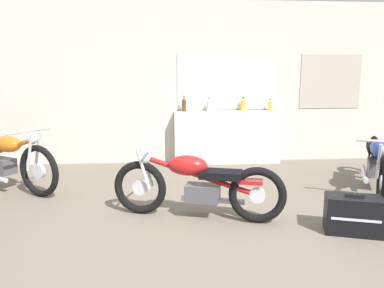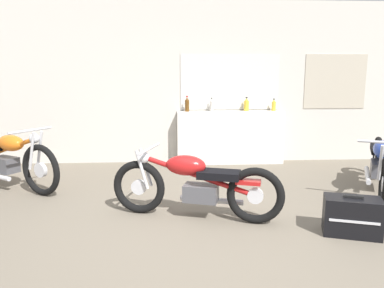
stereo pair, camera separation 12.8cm
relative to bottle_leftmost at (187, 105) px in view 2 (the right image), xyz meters
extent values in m
plane|color=#706656|center=(0.00, -3.19, -1.04)|extent=(24.00, 24.00, 0.00)
cube|color=beige|center=(0.00, 0.18, 0.36)|extent=(10.00, 0.06, 2.80)
cube|color=silver|center=(0.76, 0.15, 0.38)|extent=(1.68, 0.01, 0.90)
cube|color=beige|center=(0.76, 0.14, 0.38)|extent=(1.74, 0.01, 0.96)
cube|color=#B2A893|center=(2.65, 0.15, 0.39)|extent=(1.11, 0.01, 0.95)
cube|color=silver|center=(0.76, 0.00, -0.58)|extent=(1.86, 0.28, 0.92)
cylinder|color=#5B3814|center=(0.00, 0.00, -0.02)|extent=(0.07, 0.07, 0.19)
cone|color=#5B3814|center=(0.00, 0.00, 0.10)|extent=(0.06, 0.06, 0.05)
cylinder|color=red|center=(0.00, 0.00, 0.14)|extent=(0.03, 0.03, 0.02)
cylinder|color=#B7B2A8|center=(0.43, 0.04, -0.04)|extent=(0.06, 0.06, 0.17)
cone|color=#B7B2A8|center=(0.43, 0.04, 0.07)|extent=(0.05, 0.05, 0.05)
cylinder|color=black|center=(0.43, 0.04, 0.10)|extent=(0.02, 0.02, 0.02)
cylinder|color=gold|center=(1.04, 0.04, -0.03)|extent=(0.09, 0.09, 0.17)
cone|color=gold|center=(1.04, 0.04, 0.08)|extent=(0.07, 0.07, 0.05)
cylinder|color=black|center=(1.04, 0.04, 0.11)|extent=(0.04, 0.04, 0.02)
cylinder|color=gold|center=(1.52, 0.03, -0.04)|extent=(0.07, 0.07, 0.16)
cone|color=gold|center=(1.52, 0.03, 0.06)|extent=(0.06, 0.06, 0.04)
cylinder|color=black|center=(1.52, 0.03, 0.09)|extent=(0.03, 0.03, 0.02)
torus|color=black|center=(-0.65, -2.36, -0.74)|extent=(0.61, 0.26, 0.61)
cylinder|color=silver|center=(-0.65, -2.36, -0.74)|extent=(0.18, 0.11, 0.17)
torus|color=black|center=(0.60, -2.74, -0.74)|extent=(0.61, 0.26, 0.61)
cylinder|color=silver|center=(0.60, -2.74, -0.74)|extent=(0.18, 0.11, 0.17)
cube|color=#4C4C51|center=(0.04, -2.57, -0.75)|extent=(0.41, 0.32, 0.18)
cylinder|color=#B21919|center=(0.04, -2.57, -0.57)|extent=(1.15, 0.40, 0.39)
ellipsoid|color=#B21919|center=(-0.12, -2.52, -0.45)|extent=(0.49, 0.36, 0.22)
cube|color=black|center=(0.23, -2.62, -0.53)|extent=(0.49, 0.36, 0.08)
cube|color=#B21919|center=(0.52, -2.71, -0.59)|extent=(0.29, 0.21, 0.04)
cylinder|color=silver|center=(-0.60, -2.44, -0.52)|extent=(0.16, 0.08, 0.44)
cylinder|color=silver|center=(-0.57, -2.32, -0.52)|extent=(0.16, 0.08, 0.44)
cylinder|color=silver|center=(-0.52, -2.40, -0.29)|extent=(0.22, 0.62, 0.03)
sphere|color=silver|center=(-0.58, -2.38, -0.39)|extent=(0.13, 0.13, 0.13)
cylinder|color=silver|center=(0.17, -2.46, -0.88)|extent=(0.70, 0.27, 0.06)
torus|color=black|center=(-1.97, -1.65, -0.70)|extent=(0.61, 0.43, 0.68)
cylinder|color=silver|center=(-1.97, -1.65, -0.70)|extent=(0.19, 0.15, 0.19)
cube|color=#4C4C51|center=(-2.59, -1.25, -0.72)|extent=(0.44, 0.39, 0.21)
cylinder|color=orange|center=(-2.59, -1.25, -0.51)|extent=(1.06, 0.71, 0.43)
ellipsoid|color=orange|center=(-2.44, -1.35, -0.40)|extent=(0.52, 0.45, 0.22)
cylinder|color=silver|center=(-1.99, -1.57, -0.45)|extent=(0.16, 0.12, 0.50)
cylinder|color=silver|center=(-2.06, -1.67, -0.45)|extent=(0.16, 0.12, 0.50)
cylinder|color=silver|center=(-2.08, -1.58, -0.20)|extent=(0.37, 0.56, 0.03)
sphere|color=silver|center=(-2.03, -1.61, -0.30)|extent=(0.13, 0.13, 0.13)
torus|color=black|center=(2.84, -1.07, -0.73)|extent=(0.36, 0.61, 0.63)
cylinder|color=silver|center=(2.84, -1.07, -0.73)|extent=(0.13, 0.18, 0.17)
cube|color=#4C4C51|center=(2.54, -1.69, -0.74)|extent=(0.39, 0.48, 0.19)
cylinder|color=navy|center=(2.54, -1.69, -0.56)|extent=(0.67, 1.28, 0.40)
ellipsoid|color=navy|center=(2.45, -1.87, -0.44)|extent=(0.45, 0.57, 0.22)
cube|color=black|center=(2.64, -1.49, -0.52)|extent=(0.45, 0.57, 0.08)
cube|color=navy|center=(2.80, -1.15, -0.58)|extent=(0.26, 0.34, 0.04)
cylinder|color=silver|center=(2.14, -2.36, -0.50)|extent=(0.11, 0.18, 0.45)
cylinder|color=silver|center=(2.46, -1.53, -0.87)|extent=(0.43, 0.79, 0.06)
cube|color=black|center=(1.49, -3.07, -0.86)|extent=(0.59, 0.44, 0.37)
cube|color=silver|center=(1.44, -3.21, -0.86)|extent=(0.43, 0.15, 0.02)
cube|color=black|center=(1.49, -3.07, -0.65)|extent=(0.18, 0.08, 0.02)
camera|label=1|loc=(-0.40, -6.43, 0.51)|focal=35.00mm
camera|label=2|loc=(-0.27, -6.44, 0.51)|focal=35.00mm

